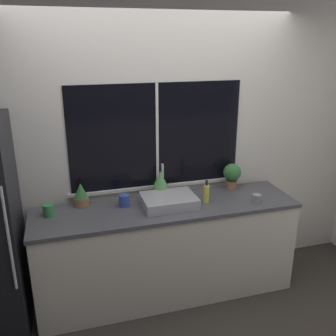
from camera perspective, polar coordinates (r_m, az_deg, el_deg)
The scene contains 12 objects.
ground_plane at distance 3.52m, azimuth 1.22°, elevation -20.95°, with size 14.00×14.00×0.00m, color #38332D.
wall_back at distance 3.44m, azimuth -1.82°, elevation 3.60°, with size 8.00×0.09×2.70m.
wall_right at distance 5.12m, azimuth 19.62°, elevation 7.66°, with size 0.06×7.00×2.70m.
counter at distance 3.48m, azimuth -0.16°, elevation -12.44°, with size 2.32×0.59×0.89m.
sink at distance 3.27m, azimuth 0.12°, elevation -4.97°, with size 0.46×0.40×0.32m.
potted_plant_left at distance 3.33m, azimuth -13.11°, elevation -4.04°, with size 0.13×0.13×0.21m.
potted_plant_center at distance 3.41m, azimuth -1.11°, elevation -2.31°, with size 0.15×0.15×0.25m.
potted_plant_right at distance 3.65m, azimuth 9.73°, elevation -0.92°, with size 0.17×0.17×0.25m.
soap_bottle at distance 3.32m, azimuth 5.86°, elevation -3.88°, with size 0.05×0.05×0.21m.
mug_grey at distance 3.41m, azimuth 13.33°, elevation -4.59°, with size 0.07×0.07×0.08m.
mug_green at distance 3.23m, azimuth -17.75°, elevation -6.15°, with size 0.09×0.09×0.10m.
mug_blue at distance 3.27m, azimuth -6.70°, elevation -4.96°, with size 0.09×0.09×0.10m.
Camera 1 is at (-0.82, -2.57, 2.27)m, focal length 40.00 mm.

